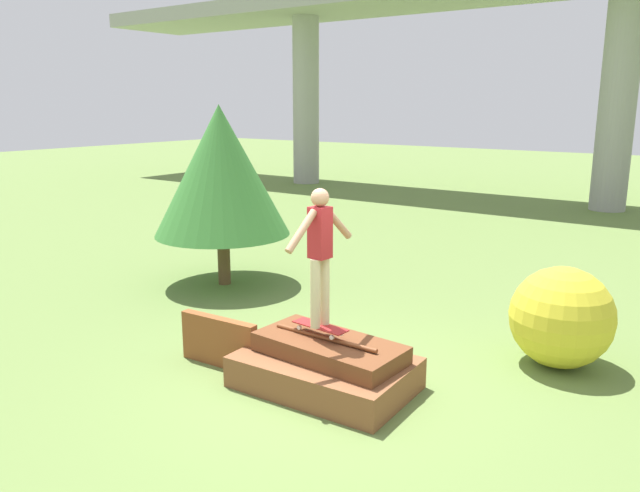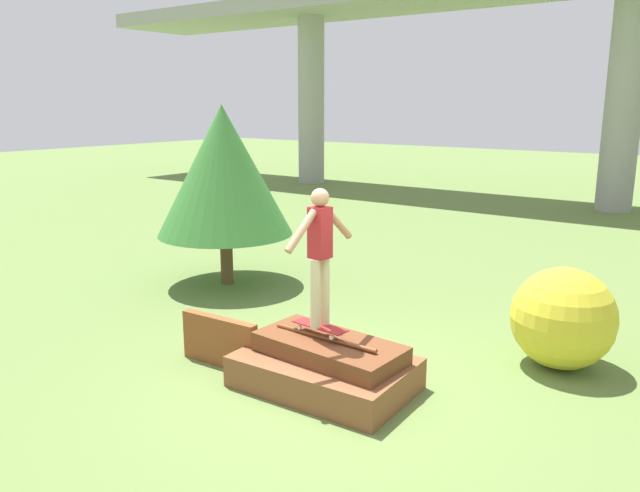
{
  "view_description": "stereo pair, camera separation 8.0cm",
  "coord_description": "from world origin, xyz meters",
  "px_view_note": "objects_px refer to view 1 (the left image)",
  "views": [
    {
      "loc": [
        4.02,
        -5.72,
        3.37
      ],
      "look_at": [
        -0.11,
        0.05,
        1.73
      ],
      "focal_mm": 35.0,
      "sensor_mm": 36.0,
      "label": 1
    },
    {
      "loc": [
        4.09,
        -5.67,
        3.37
      ],
      "look_at": [
        -0.11,
        0.05,
        1.73
      ],
      "focal_mm": 35.0,
      "sensor_mm": 36.0,
      "label": 2
    }
  ],
  "objects_px": {
    "skater": "(320,248)",
    "bush_yellow_flowering": "(561,317)",
    "tree_behind_left": "(221,171)",
    "skateboard": "(320,327)"
  },
  "relations": [
    {
      "from": "skateboard",
      "to": "skater",
      "type": "xyz_separation_m",
      "value": [
        0.0,
        0.0,
        0.98
      ]
    },
    {
      "from": "tree_behind_left",
      "to": "bush_yellow_flowering",
      "type": "height_order",
      "value": "tree_behind_left"
    },
    {
      "from": "skateboard",
      "to": "bush_yellow_flowering",
      "type": "relative_size",
      "value": 0.56
    },
    {
      "from": "skateboard",
      "to": "skater",
      "type": "distance_m",
      "value": 0.98
    },
    {
      "from": "skater",
      "to": "bush_yellow_flowering",
      "type": "height_order",
      "value": "skater"
    },
    {
      "from": "tree_behind_left",
      "to": "skater",
      "type": "bearing_deg",
      "value": -31.69
    },
    {
      "from": "skateboard",
      "to": "tree_behind_left",
      "type": "relative_size",
      "value": 0.22
    },
    {
      "from": "tree_behind_left",
      "to": "bush_yellow_flowering",
      "type": "bearing_deg",
      "value": -1.94
    },
    {
      "from": "skater",
      "to": "bush_yellow_flowering",
      "type": "relative_size",
      "value": 1.26
    },
    {
      "from": "skateboard",
      "to": "bush_yellow_flowering",
      "type": "distance_m",
      "value": 3.17
    }
  ]
}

